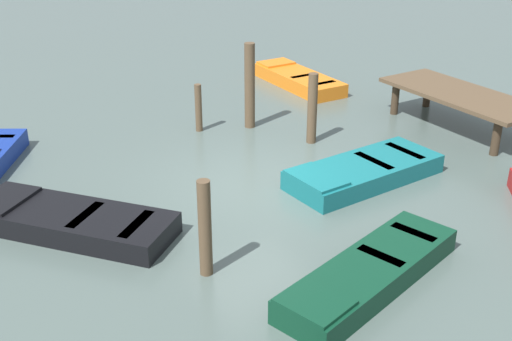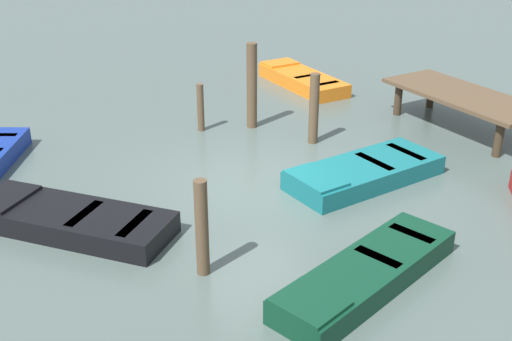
{
  "view_description": "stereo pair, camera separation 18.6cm",
  "coord_description": "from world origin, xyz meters",
  "px_view_note": "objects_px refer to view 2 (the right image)",
  "views": [
    {
      "loc": [
        10.1,
        -6.46,
        5.87
      ],
      "look_at": [
        0.0,
        0.0,
        0.35
      ],
      "focal_mm": 44.93,
      "sensor_mm": 36.0,
      "label": 1
    },
    {
      "loc": [
        10.2,
        -6.3,
        5.87
      ],
      "look_at": [
        0.0,
        0.0,
        0.35
      ],
      "focal_mm": 44.93,
      "sensor_mm": 36.0,
      "label": 2
    }
  ],
  "objects_px": {
    "rowboat_orange": "(302,79)",
    "mooring_piling_center": "(202,228)",
    "mooring_piling_mid_right": "(252,86)",
    "rowboat_teal": "(364,172)",
    "mooring_piling_far_right": "(201,108)",
    "rowboat_dark_green": "(366,274)",
    "rowboat_black": "(70,219)",
    "mooring_piling_mid_left": "(314,109)",
    "dock_segment": "(464,98)"
  },
  "relations": [
    {
      "from": "mooring_piling_center",
      "to": "rowboat_dark_green",
      "type": "bearing_deg",
      "value": 50.19
    },
    {
      "from": "dock_segment",
      "to": "mooring_piling_far_right",
      "type": "relative_size",
      "value": 3.43
    },
    {
      "from": "rowboat_teal",
      "to": "mooring_piling_mid_left",
      "type": "relative_size",
      "value": 2.02
    },
    {
      "from": "rowboat_dark_green",
      "to": "rowboat_orange",
      "type": "bearing_deg",
      "value": -134.7
    },
    {
      "from": "rowboat_orange",
      "to": "dock_segment",
      "type": "bearing_deg",
      "value": -164.44
    },
    {
      "from": "rowboat_black",
      "to": "mooring_piling_mid_left",
      "type": "xyz_separation_m",
      "value": [
        -1.09,
        6.25,
        0.64
      ]
    },
    {
      "from": "rowboat_dark_green",
      "to": "mooring_piling_mid_left",
      "type": "relative_size",
      "value": 2.22
    },
    {
      "from": "rowboat_orange",
      "to": "mooring_piling_far_right",
      "type": "height_order",
      "value": "mooring_piling_far_right"
    },
    {
      "from": "mooring_piling_mid_left",
      "to": "mooring_piling_mid_right",
      "type": "xyz_separation_m",
      "value": [
        -1.69,
        -0.69,
        0.23
      ]
    },
    {
      "from": "rowboat_teal",
      "to": "mooring_piling_center",
      "type": "xyz_separation_m",
      "value": [
        1.28,
        -4.46,
        0.62
      ]
    },
    {
      "from": "rowboat_black",
      "to": "mooring_piling_mid_right",
      "type": "relative_size",
      "value": 1.71
    },
    {
      "from": "rowboat_orange",
      "to": "rowboat_black",
      "type": "distance_m",
      "value": 10.02
    },
    {
      "from": "mooring_piling_mid_left",
      "to": "mooring_piling_mid_right",
      "type": "relative_size",
      "value": 0.79
    },
    {
      "from": "mooring_piling_mid_right",
      "to": "rowboat_black",
      "type": "bearing_deg",
      "value": -63.39
    },
    {
      "from": "rowboat_teal",
      "to": "rowboat_orange",
      "type": "xyz_separation_m",
      "value": [
        -6.22,
        2.83,
        0.0
      ]
    },
    {
      "from": "rowboat_black",
      "to": "rowboat_orange",
      "type": "bearing_deg",
      "value": -98.58
    },
    {
      "from": "rowboat_black",
      "to": "mooring_piling_mid_left",
      "type": "bearing_deg",
      "value": -118.47
    },
    {
      "from": "mooring_piling_mid_right",
      "to": "rowboat_teal",
      "type": "bearing_deg",
      "value": 4.31
    },
    {
      "from": "rowboat_orange",
      "to": "rowboat_dark_green",
      "type": "bearing_deg",
      "value": 151.6
    },
    {
      "from": "rowboat_dark_green",
      "to": "rowboat_black",
      "type": "distance_m",
      "value": 5.39
    },
    {
      "from": "dock_segment",
      "to": "mooring_piling_mid_left",
      "type": "distance_m",
      "value": 3.92
    },
    {
      "from": "rowboat_dark_green",
      "to": "mooring_piling_mid_right",
      "type": "xyz_separation_m",
      "value": [
        -6.96,
        2.16,
        0.87
      ]
    },
    {
      "from": "dock_segment",
      "to": "rowboat_dark_green",
      "type": "relative_size",
      "value": 1.09
    },
    {
      "from": "dock_segment",
      "to": "mooring_piling_center",
      "type": "relative_size",
      "value": 2.5
    },
    {
      "from": "dock_segment",
      "to": "rowboat_dark_green",
      "type": "height_order",
      "value": "dock_segment"
    },
    {
      "from": "rowboat_teal",
      "to": "mooring_piling_center",
      "type": "relative_size",
      "value": 2.08
    },
    {
      "from": "rowboat_teal",
      "to": "mooring_piling_mid_left",
      "type": "xyz_separation_m",
      "value": [
        -2.33,
        0.39,
        0.64
      ]
    },
    {
      "from": "rowboat_teal",
      "to": "mooring_piling_center",
      "type": "bearing_deg",
      "value": 13.71
    },
    {
      "from": "rowboat_black",
      "to": "mooring_piling_center",
      "type": "relative_size",
      "value": 2.24
    },
    {
      "from": "rowboat_teal",
      "to": "rowboat_orange",
      "type": "distance_m",
      "value": 6.83
    },
    {
      "from": "rowboat_black",
      "to": "mooring_piling_mid_right",
      "type": "distance_m",
      "value": 6.28
    },
    {
      "from": "rowboat_teal",
      "to": "mooring_piling_far_right",
      "type": "bearing_deg",
      "value": -73.37
    },
    {
      "from": "mooring_piling_far_right",
      "to": "mooring_piling_mid_right",
      "type": "xyz_separation_m",
      "value": [
        0.45,
        1.23,
        0.48
      ]
    },
    {
      "from": "rowboat_teal",
      "to": "rowboat_orange",
      "type": "relative_size",
      "value": 1.02
    },
    {
      "from": "mooring_piling_far_right",
      "to": "rowboat_black",
      "type": "bearing_deg",
      "value": -53.2
    },
    {
      "from": "rowboat_orange",
      "to": "mooring_piling_mid_right",
      "type": "relative_size",
      "value": 1.56
    },
    {
      "from": "dock_segment",
      "to": "mooring_piling_mid_right",
      "type": "distance_m",
      "value": 5.31
    },
    {
      "from": "rowboat_teal",
      "to": "rowboat_dark_green",
      "type": "height_order",
      "value": "same"
    },
    {
      "from": "rowboat_teal",
      "to": "rowboat_orange",
      "type": "bearing_deg",
      "value": -116.78
    },
    {
      "from": "dock_segment",
      "to": "rowboat_teal",
      "type": "xyz_separation_m",
      "value": [
        1.08,
        -4.11,
        -0.61
      ]
    },
    {
      "from": "mooring_piling_center",
      "to": "mooring_piling_mid_left",
      "type": "relative_size",
      "value": 0.97
    },
    {
      "from": "rowboat_dark_green",
      "to": "mooring_piling_far_right",
      "type": "relative_size",
      "value": 3.14
    },
    {
      "from": "rowboat_black",
      "to": "mooring_piling_mid_left",
      "type": "relative_size",
      "value": 2.17
    },
    {
      "from": "rowboat_orange",
      "to": "mooring_piling_center",
      "type": "height_order",
      "value": "mooring_piling_center"
    },
    {
      "from": "mooring_piling_far_right",
      "to": "mooring_piling_mid_right",
      "type": "bearing_deg",
      "value": 69.72
    },
    {
      "from": "rowboat_orange",
      "to": "rowboat_black",
      "type": "xyz_separation_m",
      "value": [
        4.98,
        -8.7,
        -0.0
      ]
    },
    {
      "from": "mooring_piling_far_right",
      "to": "rowboat_orange",
      "type": "bearing_deg",
      "value": 111.73
    },
    {
      "from": "mooring_piling_center",
      "to": "mooring_piling_mid_right",
      "type": "bearing_deg",
      "value": 141.89
    },
    {
      "from": "rowboat_dark_green",
      "to": "mooring_piling_center",
      "type": "bearing_deg",
      "value": -54.47
    },
    {
      "from": "rowboat_dark_green",
      "to": "mooring_piling_far_right",
      "type": "xyz_separation_m",
      "value": [
        -7.42,
        0.93,
        0.39
      ]
    }
  ]
}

